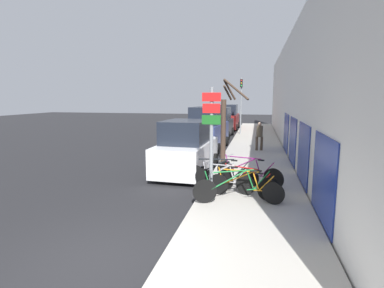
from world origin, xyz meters
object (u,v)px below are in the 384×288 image
(bicycle_2, at_px, (246,183))
(street_tree, at_px, (224,128))
(signpost, at_px, (211,138))
(bicycle_0, at_px, (237,188))
(bicycle_5, at_px, (248,173))
(pedestrian_near, at_px, (259,134))
(traffic_light, at_px, (241,98))
(parked_car_2, at_px, (219,124))
(parked_car_3, at_px, (229,118))
(bicycle_3, at_px, (223,179))
(parked_car_0, at_px, (187,150))
(bicycle_1, at_px, (245,187))
(parked_car_1, at_px, (207,130))
(bicycle_4, at_px, (220,174))

(bicycle_2, bearing_deg, street_tree, 50.99)
(signpost, bearing_deg, street_tree, 90.49)
(bicycle_0, bearing_deg, bicycle_5, -25.98)
(pedestrian_near, bearing_deg, traffic_light, 88.29)
(parked_car_2, bearing_deg, parked_car_3, 90.08)
(signpost, xyz_separation_m, bicycle_2, (0.99, 0.58, -1.41))
(bicycle_3, xyz_separation_m, bicycle_5, (0.74, 0.88, 0.03))
(parked_car_0, distance_m, parked_car_2, 11.38)
(bicycle_0, xyz_separation_m, bicycle_1, (0.19, 0.28, -0.02))
(bicycle_0, xyz_separation_m, bicycle_5, (0.24, 1.85, 0.00))
(parked_car_1, bearing_deg, traffic_light, 81.24)
(parked_car_0, bearing_deg, bicycle_3, -51.94)
(bicycle_2, height_order, parked_car_1, parked_car_1)
(bicycle_2, relative_size, bicycle_5, 0.84)
(bicycle_1, xyz_separation_m, traffic_light, (-1.04, 16.13, 2.51))
(bicycle_5, xyz_separation_m, parked_car_2, (-2.63, 12.99, 0.50))
(bicycle_2, bearing_deg, bicycle_0, -165.16)
(signpost, height_order, pedestrian_near, signpost)
(signpost, relative_size, bicycle_4, 1.27)
(bicycle_2, bearing_deg, parked_car_0, 75.02)
(bicycle_4, relative_size, street_tree, 0.69)
(bicycle_0, bearing_deg, street_tree, -6.65)
(street_tree, relative_size, traffic_light, 0.81)
(parked_car_2, relative_size, street_tree, 1.32)
(bicycle_0, distance_m, pedestrian_near, 8.78)
(parked_car_3, bearing_deg, bicycle_1, -83.30)
(parked_car_1, height_order, street_tree, street_tree)
(bicycle_0, xyz_separation_m, parked_car_3, (-2.24, 21.00, 0.53))
(bicycle_1, distance_m, bicycle_4, 1.39)
(bicycle_1, height_order, street_tree, street_tree)
(bicycle_3, xyz_separation_m, parked_car_1, (-1.90, 8.32, 0.62))
(bicycle_0, relative_size, street_tree, 0.66)
(bicycle_4, bearing_deg, bicycle_1, -138.46)
(bicycle_1, height_order, bicycle_2, same)
(pedestrian_near, bearing_deg, bicycle_1, -105.61)
(bicycle_1, xyz_separation_m, bicycle_4, (-0.85, 1.10, 0.03))
(signpost, relative_size, bicycle_3, 1.62)
(signpost, relative_size, bicycle_2, 1.69)
(bicycle_1, relative_size, pedestrian_near, 1.39)
(parked_car_1, distance_m, pedestrian_near, 3.07)
(bicycle_0, distance_m, street_tree, 4.09)
(signpost, xyz_separation_m, street_tree, (-0.03, 3.71, -0.10))
(bicycle_1, xyz_separation_m, parked_car_0, (-2.48, 3.18, 0.45))
(parked_car_0, relative_size, street_tree, 1.16)
(bicycle_5, xyz_separation_m, parked_car_3, (-2.49, 19.15, 0.53))
(signpost, relative_size, parked_car_0, 0.76)
(parked_car_0, bearing_deg, bicycle_5, -30.03)
(parked_car_2, bearing_deg, bicycle_3, -80.82)
(bicycle_0, bearing_deg, parked_car_3, -12.38)
(bicycle_4, xyz_separation_m, traffic_light, (-0.20, 15.03, 2.48))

